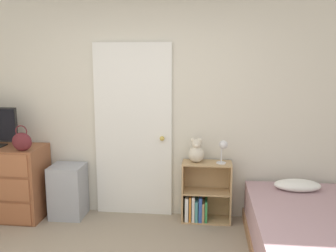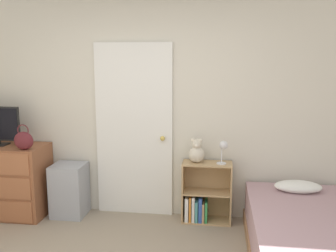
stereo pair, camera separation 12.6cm
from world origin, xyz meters
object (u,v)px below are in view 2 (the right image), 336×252
(dresser, at_px, (4,180))
(storage_bin, at_px, (70,190))
(handbag, at_px, (24,140))
(teddy_bear, at_px, (197,152))
(bookshelf, at_px, (203,198))
(bed, at_px, (312,242))
(desk_lamp, at_px, (223,148))

(dresser, bearing_deg, storage_bin, 5.74)
(handbag, distance_m, teddy_bear, 1.95)
(handbag, distance_m, bookshelf, 2.13)
(bookshelf, xyz_separation_m, bed, (1.02, -0.85, -0.04))
(storage_bin, relative_size, bookshelf, 0.90)
(dresser, distance_m, teddy_bear, 2.34)
(teddy_bear, xyz_separation_m, bed, (1.10, -0.84, -0.59))
(bookshelf, xyz_separation_m, teddy_bear, (-0.08, -0.00, 0.55))
(desk_lamp, bearing_deg, bookshelf, 169.11)
(bookshelf, relative_size, bed, 0.35)
(storage_bin, bearing_deg, desk_lamp, 0.37)
(handbag, distance_m, desk_lamp, 2.23)
(desk_lamp, relative_size, bed, 0.14)
(dresser, xyz_separation_m, teddy_bear, (2.30, 0.13, 0.39))
(handbag, distance_m, bed, 3.15)
(dresser, relative_size, storage_bin, 1.64)
(handbag, bearing_deg, bed, -10.30)
(bookshelf, bearing_deg, teddy_bear, -177.11)
(storage_bin, height_order, desk_lamp, desk_lamp)
(storage_bin, xyz_separation_m, teddy_bear, (1.51, 0.05, 0.51))
(handbag, xyz_separation_m, bed, (3.02, -0.55, -0.73))
(teddy_bear, bearing_deg, desk_lamp, -7.34)
(handbag, relative_size, bookshelf, 0.41)
(teddy_bear, bearing_deg, bed, -37.50)
(dresser, xyz_separation_m, bed, (3.40, -0.72, -0.19))
(bookshelf, bearing_deg, handbag, -171.46)
(storage_bin, xyz_separation_m, bookshelf, (1.59, 0.05, -0.04))
(handbag, xyz_separation_m, bookshelf, (2.00, 0.30, -0.69))
(dresser, distance_m, storage_bin, 0.80)
(dresser, height_order, teddy_bear, teddy_bear)
(desk_lamp, bearing_deg, teddy_bear, 172.66)
(storage_bin, relative_size, teddy_bear, 2.24)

